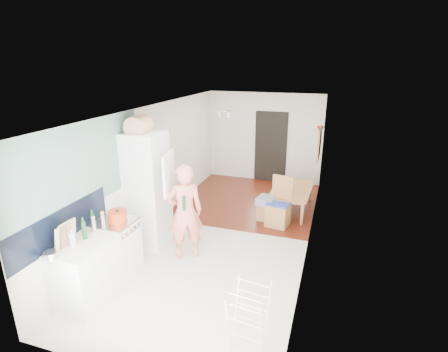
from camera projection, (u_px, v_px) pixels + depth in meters
The scene contains 32 objects.
room_shell at pixel (226, 175), 6.65m from camera, with size 3.20×7.00×2.50m, color white, non-canonical shape.
floor at pixel (226, 234), 7.05m from camera, with size 3.20×7.00×0.01m, color silver.
wood_floor_overlay at pixel (249, 200), 8.72m from camera, with size 3.20×3.30×0.01m, color #632612.
sage_wall_panel at pixel (82, 167), 5.13m from camera, with size 0.02×3.00×1.30m, color slate.
tile_splashback at pixel (62, 226), 4.85m from camera, with size 0.02×1.90×0.50m, color black.
doorway_recess at pixel (271, 147), 9.81m from camera, with size 0.90×0.04×2.00m, color black.
base_cabinet at pixel (86, 274), 5.00m from camera, with size 0.60×0.90×0.86m, color white.
worktop at pixel (82, 246), 4.85m from camera, with size 0.62×0.92×0.06m, color #EEE9CC.
range_cooker at pixel (117, 248), 5.67m from camera, with size 0.60×0.60×0.88m, color white.
cooker_top at pixel (114, 222), 5.52m from camera, with size 0.60×0.60×0.04m, color silver.
fridge_housing at pixel (147, 190), 6.38m from camera, with size 0.66×0.66×2.15m, color white.
fridge_door at pixel (169, 174), 5.78m from camera, with size 0.56×0.04×0.70m, color white.
fridge_interior at pixel (161, 167), 6.14m from camera, with size 0.02×0.52×0.66m, color white.
pinboard at pixel (319, 144), 7.81m from camera, with size 0.03×0.90×0.70m, color #B57C54.
pinboard_frame at pixel (319, 144), 7.81m from camera, with size 0.01×0.94×0.74m, color #AE6B3A.
wall_sconce at pixel (320, 130), 8.34m from camera, with size 0.18×0.18×0.16m, color maroon.
person at pixel (185, 204), 5.94m from camera, with size 0.74×0.48×2.02m, color #EC7963.
dining_table at pixel (292, 202), 8.05m from camera, with size 1.30×0.72×0.46m, color #AE6B3A.
dining_chair at pixel (279, 202), 7.25m from camera, with size 0.44×0.44×1.05m, color #AE6B3A, non-canonical shape.
stool at pixel (265, 212), 7.60m from camera, with size 0.29×0.29×0.38m, color #AE6B3A, non-canonical shape.
grey_drape at pixel (266, 201), 7.49m from camera, with size 0.37×0.37×0.17m, color slate.
drying_rack at pixel (249, 318), 4.18m from camera, with size 0.42×0.38×0.82m, color white, non-canonical shape.
bread_bin at pixel (139, 127), 5.97m from camera, with size 0.39×0.37×0.21m, color tan, non-canonical shape.
red_casserole at pixel (117, 216), 5.48m from camera, with size 0.30×0.30×0.18m, color #BC3A13.
steel_pan at pixel (51, 255), 4.47m from camera, with size 0.18×0.18×0.09m, color silver.
held_bottle at pixel (184, 203), 5.73m from camera, with size 0.05×0.05×0.25m, color #153D1C.
bottle_a at pixel (84, 230), 4.94m from camera, with size 0.06×0.06×0.27m, color #153D1C.
bottle_b at pixel (93, 222), 5.20m from camera, with size 0.06×0.06×0.26m, color #153D1C.
bottle_c at pixel (72, 240), 4.74m from camera, with size 0.08×0.08×0.20m, color beige.
pepper_mill_front at pixel (94, 226), 5.16m from camera, with size 0.05×0.05×0.19m, color tan.
pepper_mill_back at pixel (103, 221), 5.29m from camera, with size 0.06×0.06×0.20m, color tan.
chopping_boards at pixel (65, 235), 4.68m from camera, with size 0.04×0.28×0.38m, color tan, non-canonical shape.
Camera 1 is at (1.91, -6.02, 3.35)m, focal length 28.00 mm.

